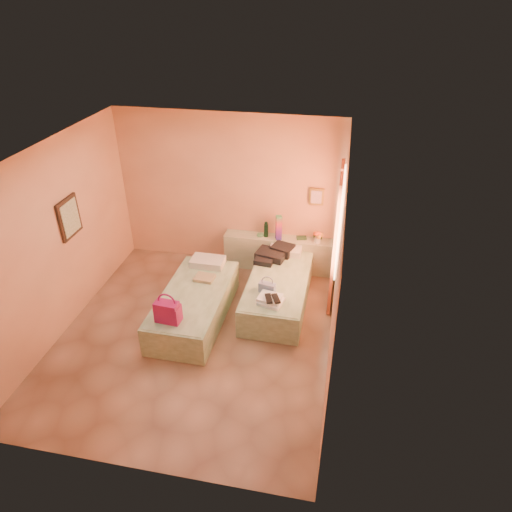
{
  "coord_description": "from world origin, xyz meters",
  "views": [
    {
      "loc": [
        1.92,
        -5.02,
        4.62
      ],
      "look_at": [
        0.77,
        0.85,
        0.99
      ],
      "focal_mm": 32.0,
      "sensor_mm": 36.0,
      "label": 1
    }
  ],
  "objects_px": {
    "towel_stack": "(271,300)",
    "magenta_handbag": "(168,311)",
    "bed_left": "(194,305)",
    "bed_right": "(278,290)",
    "blue_handbag": "(267,288)",
    "green_book": "(302,238)",
    "water_bottle": "(266,230)",
    "flower_vase": "(318,236)",
    "headboard_ledge": "(280,253)"
  },
  "relations": [
    {
      "from": "water_bottle",
      "to": "towel_stack",
      "type": "relative_size",
      "value": 0.79
    },
    {
      "from": "bed_left",
      "to": "magenta_handbag",
      "type": "bearing_deg",
      "value": -99.23
    },
    {
      "from": "headboard_ledge",
      "to": "bed_left",
      "type": "height_order",
      "value": "headboard_ledge"
    },
    {
      "from": "towel_stack",
      "to": "magenta_handbag",
      "type": "bearing_deg",
      "value": -153.01
    },
    {
      "from": "green_book",
      "to": "water_bottle",
      "type": "bearing_deg",
      "value": 171.18
    },
    {
      "from": "bed_left",
      "to": "bed_right",
      "type": "bearing_deg",
      "value": 28.61
    },
    {
      "from": "towel_stack",
      "to": "green_book",
      "type": "bearing_deg",
      "value": 81.84
    },
    {
      "from": "blue_handbag",
      "to": "water_bottle",
      "type": "bearing_deg",
      "value": 112.37
    },
    {
      "from": "bed_right",
      "to": "magenta_handbag",
      "type": "height_order",
      "value": "magenta_handbag"
    },
    {
      "from": "water_bottle",
      "to": "bed_right",
      "type": "bearing_deg",
      "value": -69.33
    },
    {
      "from": "flower_vase",
      "to": "towel_stack",
      "type": "relative_size",
      "value": 0.72
    },
    {
      "from": "towel_stack",
      "to": "bed_right",
      "type": "bearing_deg",
      "value": 88.98
    },
    {
      "from": "flower_vase",
      "to": "green_book",
      "type": "bearing_deg",
      "value": 163.0
    },
    {
      "from": "bed_right",
      "to": "green_book",
      "type": "bearing_deg",
      "value": 78.21
    },
    {
      "from": "bed_right",
      "to": "magenta_handbag",
      "type": "relative_size",
      "value": 5.68
    },
    {
      "from": "bed_left",
      "to": "magenta_handbag",
      "type": "xyz_separation_m",
      "value": [
        -0.13,
        -0.72,
        0.41
      ]
    },
    {
      "from": "flower_vase",
      "to": "magenta_handbag",
      "type": "bearing_deg",
      "value": -128.49
    },
    {
      "from": "bed_right",
      "to": "blue_handbag",
      "type": "bearing_deg",
      "value": -104.09
    },
    {
      "from": "green_book",
      "to": "flower_vase",
      "type": "height_order",
      "value": "flower_vase"
    },
    {
      "from": "towel_stack",
      "to": "flower_vase",
      "type": "bearing_deg",
      "value": 72.15
    },
    {
      "from": "bed_left",
      "to": "green_book",
      "type": "distance_m",
      "value": 2.32
    },
    {
      "from": "water_bottle",
      "to": "blue_handbag",
      "type": "xyz_separation_m",
      "value": [
        0.28,
        -1.48,
        -0.21
      ]
    },
    {
      "from": "green_book",
      "to": "bed_left",
      "type": "bearing_deg",
      "value": -143.01
    },
    {
      "from": "bed_right",
      "to": "flower_vase",
      "type": "xyz_separation_m",
      "value": [
        0.53,
        1.0,
        0.53
      ]
    },
    {
      "from": "bed_right",
      "to": "flower_vase",
      "type": "bearing_deg",
      "value": 62.82
    },
    {
      "from": "water_bottle",
      "to": "bed_left",
      "type": "bearing_deg",
      "value": -116.17
    },
    {
      "from": "bed_left",
      "to": "magenta_handbag",
      "type": "relative_size",
      "value": 5.68
    },
    {
      "from": "bed_left",
      "to": "bed_right",
      "type": "xyz_separation_m",
      "value": [
        1.23,
        0.65,
        0.0
      ]
    },
    {
      "from": "water_bottle",
      "to": "magenta_handbag",
      "type": "distance_m",
      "value": 2.61
    },
    {
      "from": "magenta_handbag",
      "to": "blue_handbag",
      "type": "relative_size",
      "value": 1.39
    },
    {
      "from": "water_bottle",
      "to": "towel_stack",
      "type": "height_order",
      "value": "water_bottle"
    },
    {
      "from": "water_bottle",
      "to": "flower_vase",
      "type": "xyz_separation_m",
      "value": [
        0.93,
        -0.04,
        -0.01
      ]
    },
    {
      "from": "flower_vase",
      "to": "towel_stack",
      "type": "height_order",
      "value": "flower_vase"
    },
    {
      "from": "bed_left",
      "to": "green_book",
      "type": "relative_size",
      "value": 11.61
    },
    {
      "from": "headboard_ledge",
      "to": "flower_vase",
      "type": "bearing_deg",
      "value": -4.0
    },
    {
      "from": "bed_right",
      "to": "magenta_handbag",
      "type": "xyz_separation_m",
      "value": [
        -1.36,
        -1.37,
        0.41
      ]
    },
    {
      "from": "green_book",
      "to": "flower_vase",
      "type": "relative_size",
      "value": 0.68
    },
    {
      "from": "bed_right",
      "to": "green_book",
      "type": "distance_m",
      "value": 1.19
    },
    {
      "from": "magenta_handbag",
      "to": "water_bottle",
      "type": "bearing_deg",
      "value": 73.14
    },
    {
      "from": "bed_left",
      "to": "magenta_handbag",
      "type": "distance_m",
      "value": 0.84
    },
    {
      "from": "bed_right",
      "to": "magenta_handbag",
      "type": "distance_m",
      "value": 1.97
    },
    {
      "from": "green_book",
      "to": "blue_handbag",
      "type": "height_order",
      "value": "green_book"
    },
    {
      "from": "bed_left",
      "to": "bed_right",
      "type": "distance_m",
      "value": 1.39
    },
    {
      "from": "bed_left",
      "to": "headboard_ledge",
      "type": "bearing_deg",
      "value": 57.75
    },
    {
      "from": "bed_right",
      "to": "headboard_ledge",
      "type": "bearing_deg",
      "value": 97.59
    },
    {
      "from": "bed_right",
      "to": "water_bottle",
      "type": "bearing_deg",
      "value": 111.42
    },
    {
      "from": "bed_left",
      "to": "magenta_handbag",
      "type": "height_order",
      "value": "magenta_handbag"
    },
    {
      "from": "green_book",
      "to": "towel_stack",
      "type": "xyz_separation_m",
      "value": [
        -0.26,
        -1.78,
        -0.11
      ]
    },
    {
      "from": "headboard_ledge",
      "to": "green_book",
      "type": "height_order",
      "value": "green_book"
    },
    {
      "from": "magenta_handbag",
      "to": "towel_stack",
      "type": "distance_m",
      "value": 1.51
    }
  ]
}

